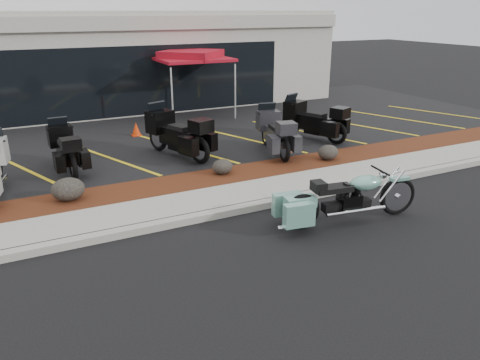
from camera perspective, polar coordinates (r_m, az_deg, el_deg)
ground at (r=9.50m, az=4.59°, el=-5.47°), size 90.00×90.00×0.00m
curb at (r=10.18m, az=2.01°, el=-3.13°), size 24.00×0.25×0.15m
sidewalk at (r=10.75m, az=0.24°, el=-1.81°), size 24.00×1.20×0.15m
mulch_bed at (r=11.76m, az=-2.37°, el=0.18°), size 24.00×1.20×0.16m
upper_lot at (r=16.64m, az=-10.05°, el=5.88°), size 26.00×9.60×0.15m
dealership_building at (r=22.33m, az=-15.18°, el=14.14°), size 18.00×8.16×4.00m
boulder_left at (r=10.83m, az=-20.23°, el=-1.05°), size 0.71×0.59×0.50m
boulder_mid at (r=11.81m, az=-2.16°, el=1.64°), size 0.53×0.44×0.38m
boulder_right at (r=13.16m, az=10.70°, el=3.35°), size 0.58×0.49×0.41m
hero_cruiser at (r=10.25m, az=18.70°, el=-1.26°), size 3.17×1.23×1.09m
touring_black_front at (r=13.50m, az=-21.09°, el=4.58°), size 0.95×2.21×1.26m
touring_black_mid at (r=13.88m, az=-10.05°, el=6.45°), size 1.77×2.67×1.45m
touring_grey at (r=14.21m, az=3.26°, el=6.79°), size 1.33×2.42×1.33m
touring_black_rear at (r=15.54m, az=6.25°, el=7.95°), size 1.73×2.53×1.37m
traffic_cone at (r=15.86m, az=-12.55°, el=6.10°), size 0.34×0.34×0.44m
popup_canopy at (r=18.32m, az=-5.96°, el=14.73°), size 2.91×2.91×2.47m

